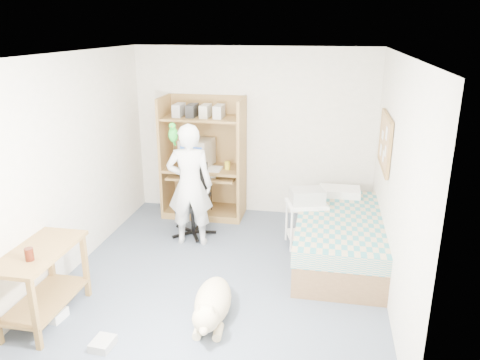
{
  "coord_description": "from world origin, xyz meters",
  "views": [
    {
      "loc": [
        1.08,
        -4.78,
        2.78
      ],
      "look_at": [
        0.11,
        0.34,
        1.05
      ],
      "focal_mm": 35.0,
      "sensor_mm": 36.0,
      "label": 1
    }
  ],
  "objects_px": {
    "person": "(190,185)",
    "printer_cart": "(306,217)",
    "dog": "(212,303)",
    "office_chair": "(193,210)",
    "computer_hutch": "(204,162)",
    "bed": "(339,237)",
    "side_desk": "(42,274)"
  },
  "relations": [
    {
      "from": "bed",
      "to": "side_desk",
      "type": "xyz_separation_m",
      "value": [
        -2.85,
        -1.82,
        0.21
      ]
    },
    {
      "from": "side_desk",
      "to": "office_chair",
      "type": "height_order",
      "value": "office_chair"
    },
    {
      "from": "side_desk",
      "to": "dog",
      "type": "relative_size",
      "value": 0.9
    },
    {
      "from": "office_chair",
      "to": "dog",
      "type": "xyz_separation_m",
      "value": [
        0.75,
        -1.94,
        -0.17
      ]
    },
    {
      "from": "computer_hutch",
      "to": "printer_cart",
      "type": "xyz_separation_m",
      "value": [
        1.58,
        -0.82,
        -0.42
      ]
    },
    {
      "from": "printer_cart",
      "to": "office_chair",
      "type": "bearing_deg",
      "value": 160.37
    },
    {
      "from": "person",
      "to": "printer_cart",
      "type": "bearing_deg",
      "value": 179.65
    },
    {
      "from": "bed",
      "to": "dog",
      "type": "bearing_deg",
      "value": -128.63
    },
    {
      "from": "office_chair",
      "to": "person",
      "type": "xyz_separation_m",
      "value": [
        0.06,
        -0.3,
        0.46
      ]
    },
    {
      "from": "office_chair",
      "to": "dog",
      "type": "height_order",
      "value": "office_chair"
    },
    {
      "from": "computer_hutch",
      "to": "printer_cart",
      "type": "height_order",
      "value": "computer_hutch"
    },
    {
      "from": "person",
      "to": "bed",
      "type": "bearing_deg",
      "value": 169.0
    },
    {
      "from": "bed",
      "to": "dog",
      "type": "height_order",
      "value": "bed"
    },
    {
      "from": "computer_hutch",
      "to": "side_desk",
      "type": "distance_m",
      "value": 3.08
    },
    {
      "from": "printer_cart",
      "to": "side_desk",
      "type": "bearing_deg",
      "value": -154.98
    },
    {
      "from": "computer_hutch",
      "to": "bed",
      "type": "xyz_separation_m",
      "value": [
        2.0,
        -1.12,
        -0.53
      ]
    },
    {
      "from": "person",
      "to": "printer_cart",
      "type": "height_order",
      "value": "person"
    },
    {
      "from": "dog",
      "to": "printer_cart",
      "type": "height_order",
      "value": "printer_cart"
    },
    {
      "from": "side_desk",
      "to": "printer_cart",
      "type": "xyz_separation_m",
      "value": [
        2.43,
        2.12,
        -0.09
      ]
    },
    {
      "from": "computer_hutch",
      "to": "bed",
      "type": "bearing_deg",
      "value": -29.29
    },
    {
      "from": "side_desk",
      "to": "person",
      "type": "relative_size",
      "value": 0.62
    },
    {
      "from": "office_chair",
      "to": "printer_cart",
      "type": "height_order",
      "value": "office_chair"
    },
    {
      "from": "bed",
      "to": "office_chair",
      "type": "xyz_separation_m",
      "value": [
        -1.98,
        0.4,
        0.06
      ]
    },
    {
      "from": "bed",
      "to": "dog",
      "type": "xyz_separation_m",
      "value": [
        -1.23,
        -1.54,
        -0.11
      ]
    },
    {
      "from": "computer_hutch",
      "to": "printer_cart",
      "type": "relative_size",
      "value": 2.99
    },
    {
      "from": "computer_hutch",
      "to": "person",
      "type": "height_order",
      "value": "computer_hutch"
    },
    {
      "from": "dog",
      "to": "side_desk",
      "type": "bearing_deg",
      "value": -175.29
    },
    {
      "from": "printer_cart",
      "to": "person",
      "type": "bearing_deg",
      "value": 171.76
    },
    {
      "from": "bed",
      "to": "printer_cart",
      "type": "relative_size",
      "value": 3.35
    },
    {
      "from": "computer_hutch",
      "to": "side_desk",
      "type": "height_order",
      "value": "computer_hutch"
    },
    {
      "from": "office_chair",
      "to": "person",
      "type": "relative_size",
      "value": 0.6
    },
    {
      "from": "computer_hutch",
      "to": "side_desk",
      "type": "relative_size",
      "value": 1.8
    }
  ]
}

